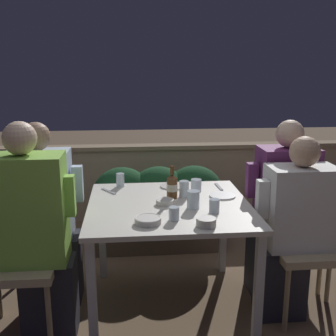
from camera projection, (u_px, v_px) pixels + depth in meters
ground_plane at (169, 306)px, 2.90m from camera, size 16.00×16.00×0.00m
parapet_wall at (154, 181)px, 4.49m from camera, size 9.00×0.18×0.80m
dining_table at (169, 216)px, 2.74m from camera, size 1.04×1.02×0.74m
planter_hedge at (158, 204)px, 3.74m from camera, size 1.16×0.47×0.75m
person_green_blouse at (33, 233)px, 2.47m from camera, size 0.51×0.26×1.32m
chair_left_far at (16, 225)px, 2.83m from camera, size 0.46×0.46×0.94m
person_blue_shirt at (47, 214)px, 2.84m from camera, size 0.49×0.26×1.26m
chair_right_near at (324, 232)px, 2.71m from camera, size 0.46×0.46×0.94m
person_white_polo at (293, 229)px, 2.68m from camera, size 0.50×0.26×1.19m
chair_right_far at (308, 216)px, 3.00m from camera, size 0.46×0.46×0.94m
person_purple_stripe at (280, 208)px, 2.97m from camera, size 0.48×0.26×1.26m
beer_bottle at (172, 186)px, 2.82m from camera, size 0.07×0.07×0.22m
plate_0 at (222, 196)px, 2.87m from camera, size 0.18×0.18×0.01m
plate_1 at (173, 186)px, 3.10m from camera, size 0.20×0.20×0.01m
bowl_0 at (148, 220)px, 2.39m from camera, size 0.15×0.15×0.04m
bowl_1 at (165, 201)px, 2.71m from camera, size 0.12×0.12×0.03m
bowl_2 at (206, 222)px, 2.34m from camera, size 0.11×0.11×0.05m
glass_cup_0 at (196, 185)px, 2.99m from camera, size 0.07×0.07×0.09m
glass_cup_1 at (193, 200)px, 2.63m from camera, size 0.08×0.08×0.11m
glass_cup_2 at (184, 189)px, 2.85m from camera, size 0.07×0.07×0.11m
glass_cup_3 at (214, 206)px, 2.55m from camera, size 0.06×0.06×0.08m
glass_cup_4 at (175, 214)px, 2.43m from camera, size 0.06×0.06×0.08m
glass_cup_5 at (120, 180)px, 3.10m from camera, size 0.06×0.06×0.10m
fork_0 at (109, 191)px, 2.98m from camera, size 0.11×0.15×0.01m
fork_1 at (219, 187)px, 3.09m from camera, size 0.03×0.17×0.01m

